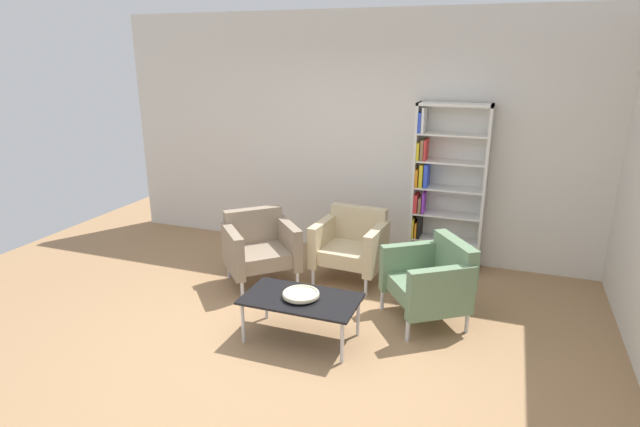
{
  "coord_description": "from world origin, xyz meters",
  "views": [
    {
      "loc": [
        1.67,
        -3.55,
        2.42
      ],
      "look_at": [
        0.05,
        0.84,
        0.95
      ],
      "focal_mm": 28.85,
      "sensor_mm": 36.0,
      "label": 1
    }
  ],
  "objects_px": {
    "bookshelf_tall": "(443,189)",
    "decorative_bowl": "(301,294)",
    "coffee_table_low": "(301,301)",
    "armchair_by_bookshelf": "(351,244)",
    "armchair_near_window": "(431,279)",
    "armchair_corner_red": "(260,246)"
  },
  "relations": [
    {
      "from": "bookshelf_tall",
      "to": "armchair_corner_red",
      "type": "height_order",
      "value": "bookshelf_tall"
    },
    {
      "from": "decorative_bowl",
      "to": "armchair_corner_red",
      "type": "distance_m",
      "value": 1.29
    },
    {
      "from": "coffee_table_low",
      "to": "armchair_near_window",
      "type": "height_order",
      "value": "armchair_near_window"
    },
    {
      "from": "coffee_table_low",
      "to": "decorative_bowl",
      "type": "bearing_deg",
      "value": 0.0
    },
    {
      "from": "decorative_bowl",
      "to": "armchair_corner_red",
      "type": "height_order",
      "value": "armchair_corner_red"
    },
    {
      "from": "decorative_bowl",
      "to": "armchair_near_window",
      "type": "bearing_deg",
      "value": 36.38
    },
    {
      "from": "coffee_table_low",
      "to": "armchair_corner_red",
      "type": "xyz_separation_m",
      "value": [
        -0.87,
        0.95,
        0.05
      ]
    },
    {
      "from": "bookshelf_tall",
      "to": "armchair_corner_red",
      "type": "relative_size",
      "value": 2.0
    },
    {
      "from": "coffee_table_low",
      "to": "bookshelf_tall",
      "type": "bearing_deg",
      "value": 66.92
    },
    {
      "from": "coffee_table_low",
      "to": "decorative_bowl",
      "type": "distance_m",
      "value": 0.07
    },
    {
      "from": "decorative_bowl",
      "to": "armchair_by_bookshelf",
      "type": "xyz_separation_m",
      "value": [
        0.04,
        1.36,
        -0.02
      ]
    },
    {
      "from": "bookshelf_tall",
      "to": "decorative_bowl",
      "type": "bearing_deg",
      "value": -113.08
    },
    {
      "from": "bookshelf_tall",
      "to": "armchair_by_bookshelf",
      "type": "relative_size",
      "value": 2.44
    },
    {
      "from": "decorative_bowl",
      "to": "armchair_by_bookshelf",
      "type": "height_order",
      "value": "armchair_by_bookshelf"
    },
    {
      "from": "armchair_corner_red",
      "to": "coffee_table_low",
      "type": "bearing_deg",
      "value": -90.47
    },
    {
      "from": "coffee_table_low",
      "to": "armchair_corner_red",
      "type": "relative_size",
      "value": 1.05
    },
    {
      "from": "armchair_corner_red",
      "to": "armchair_near_window",
      "type": "bearing_deg",
      "value": -49.42
    },
    {
      "from": "decorative_bowl",
      "to": "armchair_near_window",
      "type": "distance_m",
      "value": 1.24
    },
    {
      "from": "decorative_bowl",
      "to": "armchair_near_window",
      "type": "height_order",
      "value": "armchair_near_window"
    },
    {
      "from": "coffee_table_low",
      "to": "armchair_by_bookshelf",
      "type": "bearing_deg",
      "value": 88.36
    },
    {
      "from": "coffee_table_low",
      "to": "armchair_by_bookshelf",
      "type": "height_order",
      "value": "armchair_by_bookshelf"
    },
    {
      "from": "armchair_corner_red",
      "to": "decorative_bowl",
      "type": "bearing_deg",
      "value": -90.47
    }
  ]
}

